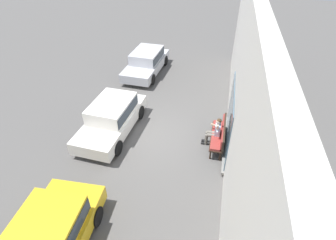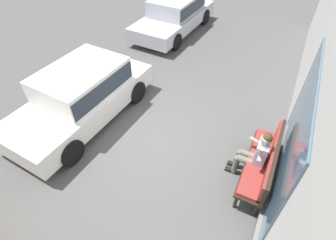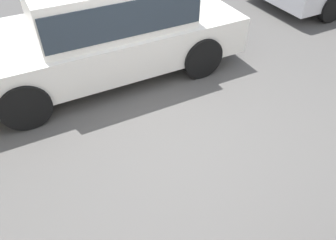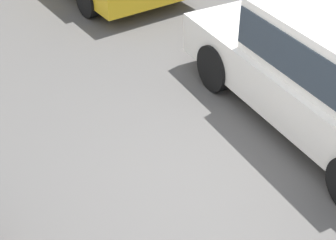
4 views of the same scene
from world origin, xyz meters
name	(u,v)px [view 4 (image 4 of 4)]	position (x,y,z in m)	size (l,w,h in m)	color
ground_plane	(210,179)	(0.00, 0.00, 0.00)	(60.00, 60.00, 0.00)	#565451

